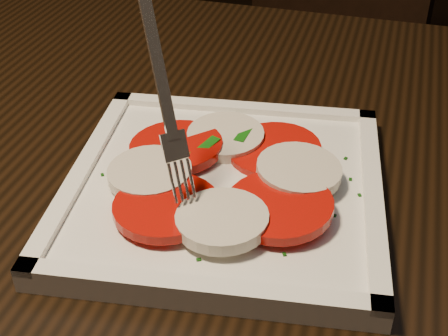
% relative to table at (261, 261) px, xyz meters
% --- Properties ---
extents(table, '(1.21, 0.82, 0.75)m').
position_rel_table_xyz_m(table, '(0.00, 0.00, 0.00)').
color(table, black).
rests_on(table, ground).
extents(chair, '(0.52, 0.52, 0.93)m').
position_rel_table_xyz_m(chair, '(-0.06, 0.86, -0.12)').
color(chair, black).
rests_on(chair, ground).
extents(plate, '(0.29, 0.29, 0.01)m').
position_rel_table_xyz_m(plate, '(-0.03, -0.03, 0.11)').
color(plate, white).
rests_on(plate, table).
extents(caprese_salad, '(0.22, 0.21, 0.02)m').
position_rel_table_xyz_m(caprese_salad, '(-0.03, -0.03, 0.12)').
color(caprese_salad, '#BB0804').
rests_on(caprese_salad, plate).
extents(fork, '(0.07, 0.07, 0.16)m').
position_rel_table_xyz_m(fork, '(-0.07, -0.06, 0.21)').
color(fork, white).
rests_on(fork, caprese_salad).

